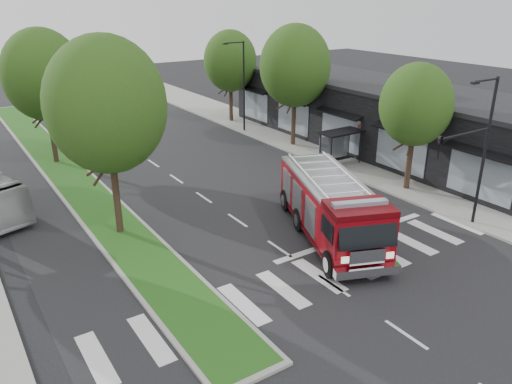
{
  "coord_description": "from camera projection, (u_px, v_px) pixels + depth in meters",
  "views": [
    {
      "loc": [
        -13.02,
        -17.63,
        11.77
      ],
      "look_at": [
        0.74,
        3.24,
        1.8
      ],
      "focal_mm": 35.0,
      "sensor_mm": 36.0,
      "label": 1
    }
  ],
  "objects": [
    {
      "name": "ground",
      "position": [
        280.0,
        249.0,
        24.69
      ],
      "size": [
        140.0,
        140.0,
        0.0
      ],
      "primitive_type": "plane",
      "color": "black",
      "rests_on": "ground"
    },
    {
      "name": "sidewalk_right",
      "position": [
        334.0,
        155.0,
        38.81
      ],
      "size": [
        5.0,
        80.0,
        0.15
      ],
      "primitive_type": "cube",
      "color": "gray",
      "rests_on": "ground"
    },
    {
      "name": "median",
      "position": [
        64.0,
        170.0,
        35.55
      ],
      "size": [
        3.0,
        50.0,
        0.15
      ],
      "color": "gray",
      "rests_on": "ground"
    },
    {
      "name": "storefront_row",
      "position": [
        378.0,
        117.0,
        40.21
      ],
      "size": [
        8.0,
        30.0,
        5.0
      ],
      "primitive_type": "cube",
      "color": "black",
      "rests_on": "ground"
    },
    {
      "name": "bus_shelter",
      "position": [
        339.0,
        138.0,
        35.98
      ],
      "size": [
        3.2,
        1.6,
        2.61
      ],
      "color": "black",
      "rests_on": "ground"
    },
    {
      "name": "tree_right_near",
      "position": [
        416.0,
        105.0,
        30.08
      ],
      "size": [
        4.4,
        4.4,
        8.05
      ],
      "color": "black",
      "rests_on": "ground"
    },
    {
      "name": "tree_right_mid",
      "position": [
        295.0,
        66.0,
        39.02
      ],
      "size": [
        5.6,
        5.6,
        9.72
      ],
      "color": "black",
      "rests_on": "ground"
    },
    {
      "name": "tree_right_far",
      "position": [
        230.0,
        61.0,
        47.02
      ],
      "size": [
        5.0,
        5.0,
        8.73
      ],
      "color": "black",
      "rests_on": "ground"
    },
    {
      "name": "tree_median_near",
      "position": [
        106.0,
        105.0,
        23.75
      ],
      "size": [
        5.8,
        5.8,
        10.16
      ],
      "color": "black",
      "rests_on": "ground"
    },
    {
      "name": "tree_median_far",
      "position": [
        43.0,
        75.0,
        34.73
      ],
      "size": [
        5.6,
        5.6,
        9.72
      ],
      "color": "black",
      "rests_on": "ground"
    },
    {
      "name": "streetlight_right_near",
      "position": [
        476.0,
        145.0,
        25.16
      ],
      "size": [
        4.08,
        0.22,
        8.0
      ],
      "color": "black",
      "rests_on": "ground"
    },
    {
      "name": "streetlight_right_far",
      "position": [
        242.0,
        83.0,
        43.83
      ],
      "size": [
        2.11,
        0.2,
        8.0
      ],
      "color": "black",
      "rests_on": "ground"
    },
    {
      "name": "fire_engine",
      "position": [
        331.0,
        208.0,
        25.38
      ],
      "size": [
        6.32,
        10.19,
        3.4
      ],
      "rotation": [
        0.0,
        0.0,
        -0.38
      ],
      "color": "#4E0409",
      "rests_on": "ground"
    }
  ]
}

